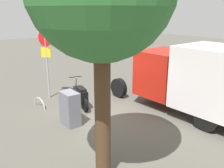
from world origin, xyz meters
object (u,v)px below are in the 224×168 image
Objects in this scene: stop_sign at (46,53)px; utility_cabinet at (70,109)px; motorcycle at (80,95)px; bike_rack_hoop at (40,107)px; box_truck_near at (209,79)px.

stop_sign is 2.57× the size of utility_cabinet.
utility_cabinet is (-1.26, 1.18, 0.10)m from motorcycle.
bike_rack_hoop is at bearing 5.74° from utility_cabinet.
motorcycle is at bearing -42.98° from utility_cabinet.
utility_cabinet is 2.41m from bike_rack_hoop.
stop_sign reaches higher than utility_cabinet.
box_truck_near is 6.96m from stop_sign.
box_truck_near is 5.18m from utility_cabinet.
motorcycle is 2.58m from stop_sign.
motorcycle is 0.56× the size of stop_sign.
box_truck_near reaches higher than utility_cabinet.
utility_cabinet is at bearing 169.30° from stop_sign.
box_truck_near is 6.04× the size of utility_cabinet.
box_truck_near reaches higher than bike_rack_hoop.
utility_cabinet is at bearing -174.26° from bike_rack_hoop.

